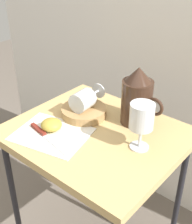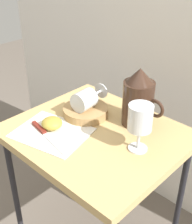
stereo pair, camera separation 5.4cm
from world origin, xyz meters
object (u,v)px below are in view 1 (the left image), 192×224
at_px(wine_glass_tipped_near, 83,100).
at_px(knife, 44,134).
at_px(pitcher, 137,101).
at_px(apple_half_left, 51,125).
at_px(wine_glass_upright, 142,119).
at_px(table, 96,145).
at_px(basket_tray, 84,112).

relative_size(wine_glass_tipped_near, knife, 0.65).
xyz_separation_m(pitcher, apple_half_left, (-0.19, -0.24, -0.06)).
xyz_separation_m(pitcher, wine_glass_upright, (0.10, -0.12, 0.02)).
bearing_deg(table, apple_half_left, -141.75).
bearing_deg(basket_tray, wine_glass_tipped_near, -52.21).
xyz_separation_m(pitcher, wine_glass_tipped_near, (-0.17, -0.10, -0.02)).
relative_size(wine_glass_upright, wine_glass_tipped_near, 1.12).
bearing_deg(wine_glass_tipped_near, apple_half_left, -99.14).
relative_size(basket_tray, wine_glass_upright, 1.06).
height_order(table, wine_glass_tipped_near, wine_glass_tipped_near).
bearing_deg(table, wine_glass_upright, 7.09).
xyz_separation_m(wine_glass_tipped_near, apple_half_left, (-0.02, -0.14, -0.05)).
height_order(pitcher, wine_glass_tipped_near, pitcher).
bearing_deg(wine_glass_tipped_near, basket_tray, 127.79).
distance_m(table, apple_half_left, 0.18).
bearing_deg(knife, table, 49.84).
height_order(wine_glass_upright, apple_half_left, wine_glass_upright).
height_order(apple_half_left, knife, apple_half_left).
bearing_deg(pitcher, basket_tray, -152.06).
xyz_separation_m(basket_tray, apple_half_left, (-0.02, -0.15, 0.01)).
relative_size(pitcher, wine_glass_upright, 1.34).
height_order(basket_tray, wine_glass_tipped_near, wine_glass_tipped_near).
height_order(wine_glass_upright, wine_glass_tipped_near, wine_glass_upright).
relative_size(basket_tray, wine_glass_tipped_near, 1.18).
bearing_deg(basket_tray, wine_glass_upright, -6.34).
distance_m(table, wine_glass_tipped_near, 0.17).
distance_m(wine_glass_upright, knife, 0.35).
distance_m(table, wine_glass_upright, 0.24).
bearing_deg(knife, apple_half_left, 97.94).
bearing_deg(apple_half_left, table, 38.25).
relative_size(wine_glass_upright, apple_half_left, 2.18).
relative_size(wine_glass_tipped_near, apple_half_left, 1.95).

